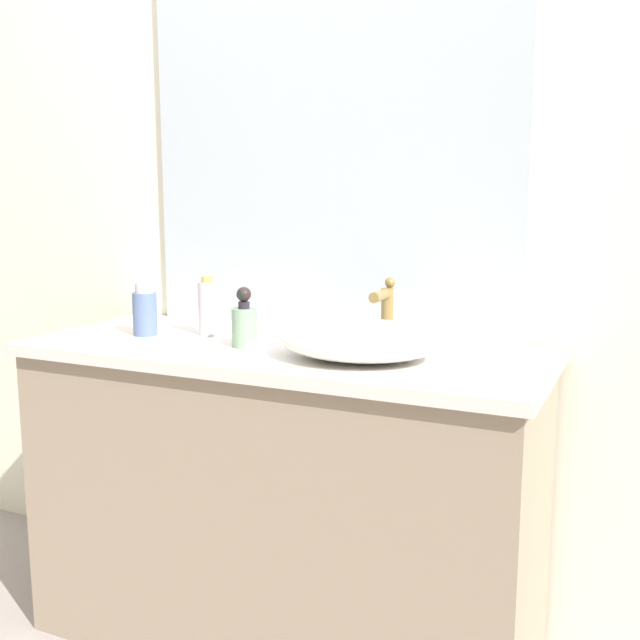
% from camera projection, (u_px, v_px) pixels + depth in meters
% --- Properties ---
extents(bathroom_wall_rear, '(6.00, 0.06, 2.60)m').
position_uv_depth(bathroom_wall_rear, '(334.00, 171.00, 2.15)').
color(bathroom_wall_rear, silver).
rests_on(bathroom_wall_rear, ground).
extents(vanity_counter, '(1.38, 0.57, 0.84)m').
position_uv_depth(vanity_counter, '(283.00, 496.00, 2.01)').
color(vanity_counter, gray).
rests_on(vanity_counter, ground).
extents(wall_mirror_panel, '(1.14, 0.01, 1.11)m').
position_uv_depth(wall_mirror_panel, '(327.00, 137.00, 2.10)').
color(wall_mirror_panel, '#B2BCC6').
rests_on(wall_mirror_panel, vanity_counter).
extents(sink_basin, '(0.40, 0.34, 0.09)m').
position_uv_depth(sink_basin, '(359.00, 340.00, 1.78)').
color(sink_basin, white).
rests_on(sink_basin, vanity_counter).
extents(faucet, '(0.03, 0.14, 0.17)m').
position_uv_depth(faucet, '(385.00, 307.00, 1.94)').
color(faucet, olive).
rests_on(faucet, vanity_counter).
extents(soap_dispenser, '(0.07, 0.07, 0.16)m').
position_uv_depth(soap_dispenser, '(244.00, 323.00, 1.92)').
color(soap_dispenser, gray).
rests_on(soap_dispenser, vanity_counter).
extents(lotion_bottle, '(0.06, 0.06, 0.17)m').
position_uv_depth(lotion_bottle, '(208.00, 307.00, 2.08)').
color(lotion_bottle, silver).
rests_on(lotion_bottle, vanity_counter).
extents(perfume_bottle, '(0.07, 0.07, 0.15)m').
position_uv_depth(perfume_bottle, '(145.00, 311.00, 2.08)').
color(perfume_bottle, slate).
rests_on(perfume_bottle, vanity_counter).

